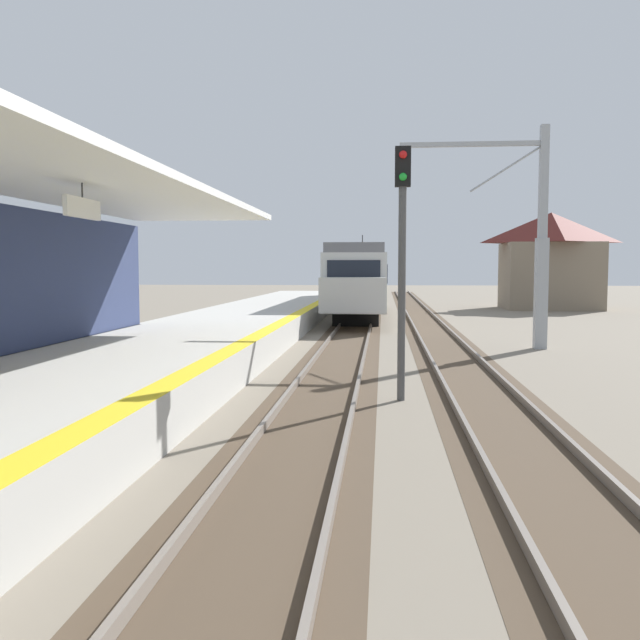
% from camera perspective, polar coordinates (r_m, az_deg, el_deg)
% --- Properties ---
extents(station_platform, '(5.00, 80.00, 0.91)m').
position_cam_1_polar(station_platform, '(16.35, -15.19, -3.92)').
color(station_platform, '#B7B5AD').
rests_on(station_platform, ground).
extents(track_pair_nearest_platform, '(2.34, 120.00, 0.16)m').
position_cam_1_polar(track_pair_nearest_platform, '(19.39, 1.39, -3.69)').
color(track_pair_nearest_platform, '#4C3D2D').
rests_on(track_pair_nearest_platform, ground).
extents(track_pair_middle, '(2.34, 120.00, 0.16)m').
position_cam_1_polar(track_pair_middle, '(19.47, 11.44, -3.75)').
color(track_pair_middle, '#4C3D2D').
rests_on(track_pair_middle, ground).
extents(approaching_train, '(2.93, 19.60, 4.76)m').
position_cam_1_polar(approaching_train, '(38.82, 3.33, 3.47)').
color(approaching_train, silver).
rests_on(approaching_train, ground).
extents(rail_signal_post, '(0.32, 0.34, 5.20)m').
position_cam_1_polar(rail_signal_post, '(14.33, 6.78, 6.05)').
color(rail_signal_post, '#4C4C4C').
rests_on(rail_signal_post, ground).
extents(catenary_pylon_far_side, '(5.00, 0.40, 7.50)m').
position_cam_1_polar(catenary_pylon_far_side, '(24.54, 17.13, 6.12)').
color(catenary_pylon_far_side, '#9EA3A8').
rests_on(catenary_pylon_far_side, ground).
extents(distant_trackside_house, '(6.60, 5.28, 6.40)m').
position_cam_1_polar(distant_trackside_house, '(48.61, 18.43, 4.80)').
color(distant_trackside_house, '#7F705B').
rests_on(distant_trackside_house, ground).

